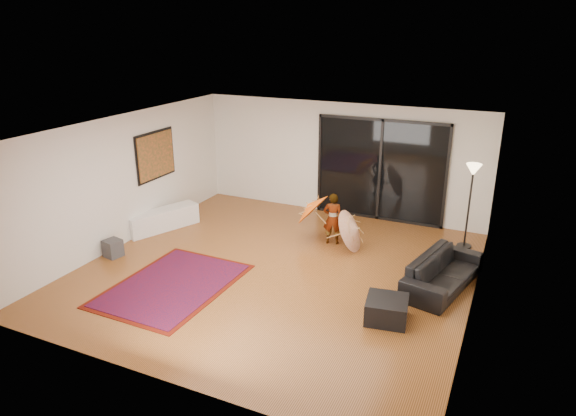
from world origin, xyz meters
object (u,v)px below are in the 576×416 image
Objects in this scene: ottoman at (387,309)px; child at (333,219)px; media_console at (163,219)px; sofa at (443,272)px.

child is (-1.81, 2.47, 0.37)m from ottoman.
media_console is 5.81m from ottoman.
media_console is 6.20m from sofa.
ottoman is at bearing 110.17° from child.
sofa reaches higher than ottoman.
sofa is 2.64m from child.
media_console is 3.87m from child.
ottoman is 3.09m from child.
media_console reaches higher than ottoman.
child is (3.77, 0.85, 0.32)m from media_console.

